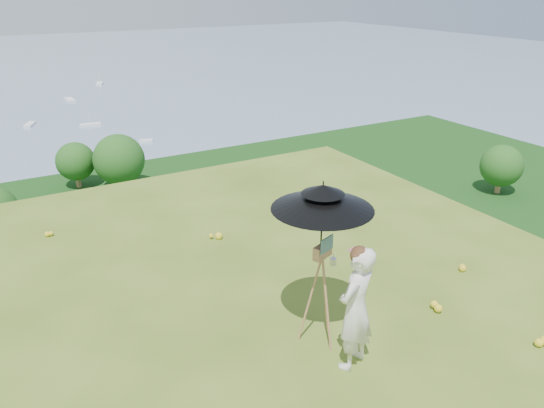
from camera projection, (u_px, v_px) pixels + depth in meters
ground at (191, 372)px, 6.44m from camera, size 14.00×14.00×0.00m
forest_slope at (59, 401)px, 45.67m from camera, size 140.00×56.00×22.00m
shoreline_tier at (20, 270)px, 80.35m from camera, size 170.00×28.00×8.00m
slope_trees at (30, 258)px, 40.23m from camera, size 110.00×50.00×6.00m
harbor_town at (11, 231)px, 77.83m from camera, size 110.00×22.00×5.00m
wildflowers at (183, 356)px, 6.62m from camera, size 10.00×10.50×0.12m
painter at (356, 308)px, 6.27m from camera, size 0.70×0.59×1.62m
field_easel at (321, 290)px, 6.74m from camera, size 0.75×0.75×1.53m
sun_umbrella at (322, 219)px, 6.38m from camera, size 1.49×1.49×0.97m
painter_cap at (360, 251)px, 5.98m from camera, size 0.27×0.29×0.10m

